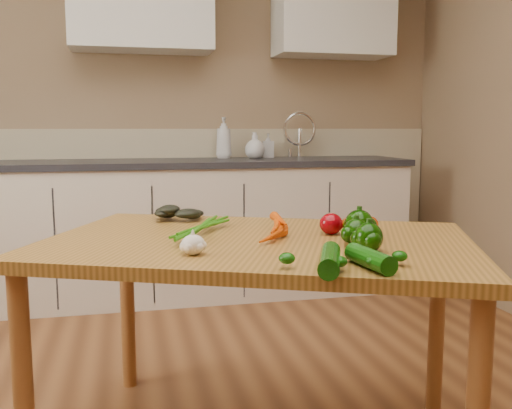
{
  "coord_description": "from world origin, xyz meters",
  "views": [
    {
      "loc": [
        -0.23,
        -1.53,
        1.11
      ],
      "look_at": [
        0.24,
        0.53,
        0.82
      ],
      "focal_mm": 40.0,
      "sensor_mm": 36.0,
      "label": 1
    }
  ],
  "objects_px": {
    "soap_bottle_b": "(268,145)",
    "pepper_b": "(359,225)",
    "carrot_bunch": "(253,226)",
    "garlic_bulb": "(193,245)",
    "zucchini_a": "(370,259)",
    "soap_bottle_c": "(255,145)",
    "pepper_a": "(356,232)",
    "zucchini_b": "(330,260)",
    "pepper_c": "(369,238)",
    "tomato_c": "(369,225)",
    "table": "(258,263)",
    "tomato_b": "(350,225)",
    "soap_bottle_a": "(224,138)",
    "leafy_greens": "(180,208)",
    "tomato_a": "(331,224)"
  },
  "relations": [
    {
      "from": "carrot_bunch",
      "to": "tomato_a",
      "type": "bearing_deg",
      "value": 17.73
    },
    {
      "from": "zucchini_a",
      "to": "table",
      "type": "bearing_deg",
      "value": 112.91
    },
    {
      "from": "leafy_greens",
      "to": "soap_bottle_a",
      "type": "bearing_deg",
      "value": 74.44
    },
    {
      "from": "soap_bottle_b",
      "to": "zucchini_a",
      "type": "xyz_separation_m",
      "value": [
        -0.36,
        -2.54,
        -0.22
      ]
    },
    {
      "from": "tomato_a",
      "to": "zucchini_a",
      "type": "distance_m",
      "value": 0.48
    },
    {
      "from": "carrot_bunch",
      "to": "garlic_bulb",
      "type": "bearing_deg",
      "value": -110.99
    },
    {
      "from": "table",
      "to": "zucchini_b",
      "type": "relative_size",
      "value": 7.33
    },
    {
      "from": "soap_bottle_c",
      "to": "tomato_b",
      "type": "height_order",
      "value": "soap_bottle_c"
    },
    {
      "from": "pepper_c",
      "to": "carrot_bunch",
      "type": "bearing_deg",
      "value": 131.9
    },
    {
      "from": "soap_bottle_c",
      "to": "zucchini_b",
      "type": "distance_m",
      "value": 2.47
    },
    {
      "from": "soap_bottle_b",
      "to": "garlic_bulb",
      "type": "bearing_deg",
      "value": -99.03
    },
    {
      "from": "soap_bottle_b",
      "to": "zucchini_a",
      "type": "height_order",
      "value": "soap_bottle_b"
    },
    {
      "from": "soap_bottle_a",
      "to": "tomato_c",
      "type": "bearing_deg",
      "value": -87.09
    },
    {
      "from": "soap_bottle_b",
      "to": "pepper_b",
      "type": "xyz_separation_m",
      "value": [
        -0.24,
        -2.17,
        -0.19
      ]
    },
    {
      "from": "soap_bottle_a",
      "to": "carrot_bunch",
      "type": "height_order",
      "value": "soap_bottle_a"
    },
    {
      "from": "soap_bottle_b",
      "to": "zucchini_a",
      "type": "relative_size",
      "value": 0.94
    },
    {
      "from": "leafy_greens",
      "to": "tomato_a",
      "type": "bearing_deg",
      "value": -40.57
    },
    {
      "from": "pepper_b",
      "to": "table",
      "type": "bearing_deg",
      "value": 165.79
    },
    {
      "from": "table",
      "to": "tomato_a",
      "type": "bearing_deg",
      "value": 27.12
    },
    {
      "from": "carrot_bunch",
      "to": "pepper_c",
      "type": "relative_size",
      "value": 2.99
    },
    {
      "from": "tomato_b",
      "to": "zucchini_b",
      "type": "height_order",
      "value": "tomato_b"
    },
    {
      "from": "garlic_bulb",
      "to": "pepper_c",
      "type": "relative_size",
      "value": 0.81
    },
    {
      "from": "carrot_bunch",
      "to": "garlic_bulb",
      "type": "height_order",
      "value": "carrot_bunch"
    },
    {
      "from": "garlic_bulb",
      "to": "tomato_c",
      "type": "xyz_separation_m",
      "value": [
        0.64,
        0.21,
        0.0
      ]
    },
    {
      "from": "soap_bottle_b",
      "to": "soap_bottle_c",
      "type": "distance_m",
      "value": 0.15
    },
    {
      "from": "zucchini_a",
      "to": "pepper_c",
      "type": "bearing_deg",
      "value": 67.28
    },
    {
      "from": "soap_bottle_b",
      "to": "tomato_a",
      "type": "distance_m",
      "value": 2.1
    },
    {
      "from": "soap_bottle_c",
      "to": "leafy_greens",
      "type": "bearing_deg",
      "value": 49.68
    },
    {
      "from": "pepper_b",
      "to": "tomato_a",
      "type": "height_order",
      "value": "pepper_b"
    },
    {
      "from": "pepper_a",
      "to": "tomato_b",
      "type": "relative_size",
      "value": 1.27
    },
    {
      "from": "carrot_bunch",
      "to": "zucchini_a",
      "type": "relative_size",
      "value": 1.43
    },
    {
      "from": "tomato_a",
      "to": "soap_bottle_a",
      "type": "bearing_deg",
      "value": 90.72
    },
    {
      "from": "pepper_a",
      "to": "zucchini_a",
      "type": "height_order",
      "value": "pepper_a"
    },
    {
      "from": "pepper_b",
      "to": "pepper_a",
      "type": "bearing_deg",
      "value": -118.17
    },
    {
      "from": "carrot_bunch",
      "to": "leafy_greens",
      "type": "height_order",
      "value": "leafy_greens"
    },
    {
      "from": "pepper_b",
      "to": "soap_bottle_a",
      "type": "bearing_deg",
      "value": 92.3
    },
    {
      "from": "soap_bottle_c",
      "to": "pepper_a",
      "type": "relative_size",
      "value": 2.13
    },
    {
      "from": "pepper_c",
      "to": "leafy_greens",
      "type": "bearing_deg",
      "value": 125.03
    },
    {
      "from": "carrot_bunch",
      "to": "tomato_c",
      "type": "distance_m",
      "value": 0.41
    },
    {
      "from": "soap_bottle_a",
      "to": "pepper_a",
      "type": "bearing_deg",
      "value": -90.71
    },
    {
      "from": "soap_bottle_a",
      "to": "garlic_bulb",
      "type": "xyz_separation_m",
      "value": [
        -0.47,
        -2.25,
        -0.27
      ]
    },
    {
      "from": "table",
      "to": "soap_bottle_a",
      "type": "xyz_separation_m",
      "value": [
        0.24,
        2.05,
        0.38
      ]
    },
    {
      "from": "tomato_b",
      "to": "tomato_c",
      "type": "relative_size",
      "value": 1.0
    },
    {
      "from": "zucchini_a",
      "to": "soap_bottle_c",
      "type": "bearing_deg",
      "value": 84.27
    },
    {
      "from": "soap_bottle_b",
      "to": "leafy_greens",
      "type": "relative_size",
      "value": 0.86
    },
    {
      "from": "soap_bottle_b",
      "to": "zucchini_b",
      "type": "distance_m",
      "value": 2.59
    },
    {
      "from": "zucchini_b",
      "to": "tomato_b",
      "type": "bearing_deg",
      "value": 62.14
    },
    {
      "from": "soap_bottle_b",
      "to": "soap_bottle_c",
      "type": "xyz_separation_m",
      "value": [
        -0.12,
        -0.1,
        0.0
      ]
    },
    {
      "from": "soap_bottle_c",
      "to": "soap_bottle_a",
      "type": "bearing_deg",
      "value": -35.93
    },
    {
      "from": "soap_bottle_b",
      "to": "zucchini_a",
      "type": "bearing_deg",
      "value": -87.94
    }
  ]
}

